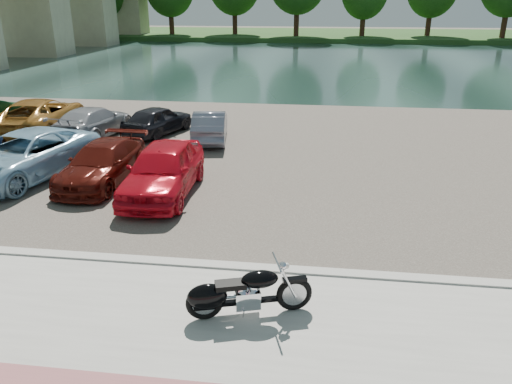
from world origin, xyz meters
The scene contains 14 objects.
ground centered at (0.00, 0.00, 0.00)m, with size 200.00×200.00×0.00m, color #595447.
promenade centered at (0.00, -1.00, 0.05)m, with size 60.00×6.00×0.10m, color #9E9C95.
kerb centered at (0.00, 2.00, 0.07)m, with size 60.00×0.30×0.14m, color #9E9C95.
parking_lot centered at (0.00, 11.00, 0.02)m, with size 60.00×18.00×0.04m, color #423C35.
river centered at (0.00, 40.00, 0.00)m, with size 120.00×40.00×0.00m, color #192E2A.
far_bank centered at (0.00, 72.00, 0.30)m, with size 120.00×24.00×0.60m, color #1F4819.
motorcycle centered at (-0.43, 0.26, 0.56)m, with size 2.27×1.01×1.05m.
car_2 centered at (-8.51, 6.94, 0.78)m, with size 2.45×5.31×1.48m, color #99C5DE.
car_3 centered at (-5.86, 6.87, 0.66)m, with size 1.74×4.28×1.24m, color #4F110B.
car_4 centered at (-3.64, 6.12, 0.80)m, with size 1.81×4.49×1.53m, color red.
car_6 centered at (-11.11, 12.50, 0.79)m, with size 2.48×5.38×1.49m, color #A06925.
car_7 centered at (-8.54, 12.10, 0.68)m, with size 1.80×4.42×1.28m, color #919299.
car_8 centered at (-6.00, 12.90, 0.66)m, with size 1.46×3.63×1.24m, color black.
car_9 centered at (-3.57, 12.22, 0.65)m, with size 1.30×3.72×1.22m, color slate.
Camera 1 is at (0.89, -7.32, 5.53)m, focal length 35.00 mm.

